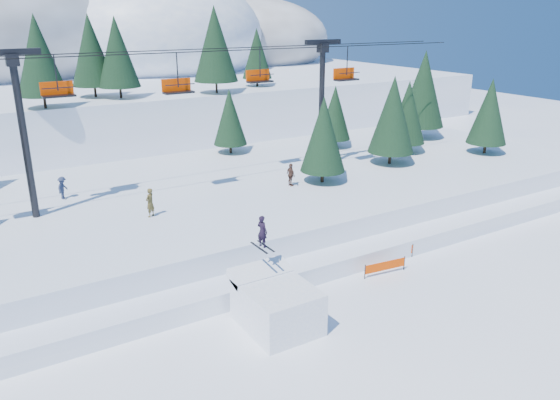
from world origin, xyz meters
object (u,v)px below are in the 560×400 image
banner_near (385,266)px  banner_far (393,252)px  jump_kicker (276,304)px  chairlift (174,97)px

banner_near → banner_far: bearing=35.6°
jump_kicker → chairlift: 17.44m
chairlift → banner_far: 17.87m
chairlift → banner_near: (7.21, -13.98, -8.78)m
chairlift → banner_far: bearing=-54.8°
banner_far → jump_kicker: bearing=-165.3°
banner_far → chairlift: bearing=125.2°
banner_near → jump_kicker: bearing=-170.5°
jump_kicker → banner_near: jump_kicker is taller
jump_kicker → banner_far: size_ratio=1.92×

